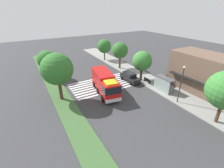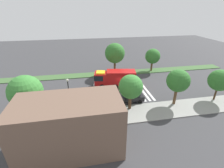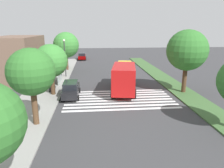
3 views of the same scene
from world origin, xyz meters
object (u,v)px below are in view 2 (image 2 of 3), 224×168
fire_truck (114,78)px  parked_car_west (131,97)px  sidewalk_tree_west (178,81)px  street_lamp (69,94)px  median_tree_far_west (153,56)px  median_tree_west (115,53)px  sidewalk_tree_far_west (220,80)px  bench_near_shelter (121,108)px  bus_stop_shelter (96,104)px  sidewalk_tree_east (26,92)px  sidewalk_tree_center (131,87)px

fire_truck → parked_car_west: bearing=115.2°
sidewalk_tree_west → street_lamp: bearing=-1.3°
fire_truck → parked_car_west: fire_truck is taller
median_tree_far_west → median_tree_west: bearing=-0.0°
fire_truck → sidewalk_tree_far_west: bearing=162.7°
bench_near_shelter → sidewalk_tree_west: size_ratio=0.25×
parked_car_west → bus_stop_shelter: 6.94m
street_lamp → sidewalk_tree_west: (-17.56, 0.40, 0.85)m
sidewalk_tree_east → median_tree_far_west: sidewalk_tree_east is taller
sidewalk_tree_center → median_tree_far_west: sidewalk_tree_center is taller
street_lamp → parked_car_west: bearing=-170.1°
sidewalk_tree_east → median_tree_west: (-15.91, -16.01, 0.52)m
parked_car_west → bench_near_shelter: 3.51m
bus_stop_shelter → median_tree_west: size_ratio=0.46×
bus_stop_shelter → sidewalk_tree_center: bearing=-176.6°
parked_car_west → sidewalk_tree_center: size_ratio=0.80×
bench_near_shelter → street_lamp: street_lamp is taller
bench_near_shelter → sidewalk_tree_east: bearing=-1.5°
fire_truck → sidewalk_tree_east: 17.02m
sidewalk_tree_west → median_tree_far_west: bearing=-98.9°
median_tree_far_west → sidewalk_tree_far_west: bearing=109.0°
bus_stop_shelter → sidewalk_tree_west: 13.89m
median_tree_west → sidewalk_tree_east: bearing=45.2°
median_tree_west → bus_stop_shelter: bearing=69.2°
sidewalk_tree_far_west → sidewalk_tree_east: size_ratio=0.82×
sidewalk_tree_west → median_tree_far_west: (-2.50, -16.01, -0.51)m
sidewalk_tree_center → sidewalk_tree_west: bearing=180.0°
sidewalk_tree_center → bus_stop_shelter: bearing=3.4°
parked_car_west → sidewalk_tree_center: 3.98m
street_lamp → sidewalk_tree_far_west: street_lamp is taller
bench_near_shelter → street_lamp: (7.93, -0.75, 3.09)m
bus_stop_shelter → sidewalk_tree_far_west: sidewalk_tree_far_west is taller
sidewalk_tree_center → median_tree_far_west: (-10.55, -16.01, -0.13)m
sidewalk_tree_center → median_tree_far_west: 19.17m
parked_car_west → median_tree_far_west: 17.18m
sidewalk_tree_far_west → sidewalk_tree_east: (31.35, 0.00, 0.79)m
bench_near_shelter → sidewalk_tree_center: 3.91m
sidewalk_tree_far_west → street_lamp: bearing=-0.9°
fire_truck → sidewalk_tree_center: size_ratio=1.51×
street_lamp → median_tree_west: 18.67m
sidewalk_tree_center → median_tree_west: (-0.62, -16.01, 1.13)m
bus_stop_shelter → sidewalk_tree_far_west: size_ratio=0.61×
sidewalk_tree_far_west → bench_near_shelter: bearing=1.1°
sidewalk_tree_far_west → sidewalk_tree_west: (8.00, 0.00, 0.55)m
median_tree_west → street_lamp: bearing=57.0°
street_lamp → sidewalk_tree_center: bearing=177.6°
sidewalk_tree_west → bus_stop_shelter: bearing=1.4°
parked_car_west → median_tree_west: 14.48m
parked_car_west → sidewalk_tree_west: size_ratio=0.76×
sidewalk_tree_east → median_tree_west: size_ratio=0.92×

